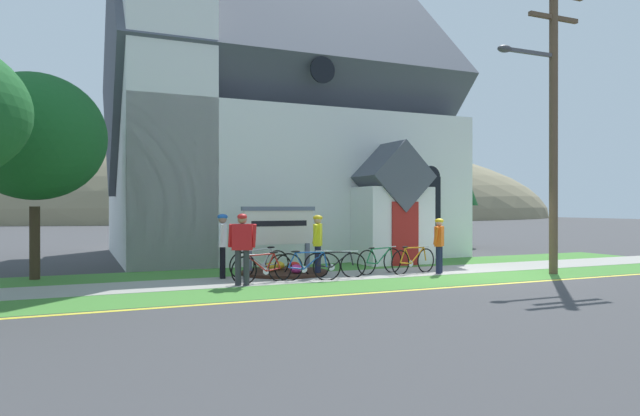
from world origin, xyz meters
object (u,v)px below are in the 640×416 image
at_px(bicycle_green, 307,266).
at_px(cyclist_in_red_jersey, 223,240).
at_px(church_sign, 279,228).
at_px(cyclist_in_orange_jersey, 439,242).
at_px(bicycle_blue, 260,263).
at_px(bicycle_yellow, 413,260).
at_px(bicycle_silver, 335,264).
at_px(cyclist_in_green_jersey, 318,240).
at_px(bicycle_black, 263,268).
at_px(cyclist_in_white_jersey, 242,243).
at_px(utility_pole, 551,107).
at_px(yard_deciduous_tree, 35,137).
at_px(bicycle_orange, 380,261).
at_px(roadside_conifer, 447,164).

distance_m(bicycle_green, cyclist_in_red_jersey, 2.42).
height_order(church_sign, cyclist_in_orange_jersey, church_sign).
relative_size(bicycle_blue, bicycle_yellow, 1.02).
relative_size(bicycle_yellow, cyclist_in_orange_jersey, 1.09).
xyz_separation_m(bicycle_silver, cyclist_in_green_jersey, (-0.27, 0.55, 0.64)).
distance_m(bicycle_black, bicycle_green, 1.20).
height_order(cyclist_in_red_jersey, cyclist_in_white_jersey, cyclist_in_white_jersey).
height_order(utility_pole, yard_deciduous_tree, utility_pole).
bearing_deg(bicycle_yellow, church_sign, 153.47).
bearing_deg(bicycle_yellow, bicycle_black, -177.61).
height_order(bicycle_black, bicycle_green, bicycle_green).
relative_size(bicycle_black, bicycle_blue, 0.97).
relative_size(church_sign, bicycle_orange, 1.35).
bearing_deg(utility_pole, cyclist_in_red_jersey, 162.74).
height_order(bicycle_black, bicycle_orange, bicycle_black).
relative_size(bicycle_blue, roadside_conifer, 0.29).
height_order(bicycle_yellow, cyclist_in_orange_jersey, cyclist_in_orange_jersey).
bearing_deg(bicycle_orange, cyclist_in_orange_jersey, -22.29).
bearing_deg(cyclist_in_green_jersey, yard_deciduous_tree, 162.22).
xyz_separation_m(bicycle_orange, cyclist_in_red_jersey, (-4.43, 0.72, 0.65)).
xyz_separation_m(bicycle_orange, utility_pole, (4.46, -2.04, 4.43)).
height_order(bicycle_silver, cyclist_in_green_jersey, cyclist_in_green_jersey).
distance_m(bicycle_yellow, yard_deciduous_tree, 10.93).
xyz_separation_m(cyclist_in_red_jersey, yard_deciduous_tree, (-4.62, 1.82, 2.76)).
distance_m(bicycle_orange, cyclist_in_orange_jersey, 1.81).
relative_size(utility_pole, roadside_conifer, 1.43).
bearing_deg(cyclist_in_green_jersey, cyclist_in_white_jersey, -156.82).
distance_m(bicycle_orange, bicycle_blue, 3.47).
height_order(bicycle_silver, roadside_conifer, roadside_conifer).
xyz_separation_m(bicycle_orange, cyclist_in_green_jersey, (-1.85, 0.23, 0.62)).
bearing_deg(roadside_conifer, yard_deciduous_tree, -161.81).
xyz_separation_m(bicycle_black, cyclist_in_white_jersey, (-0.62, -0.30, 0.68)).
relative_size(bicycle_black, cyclist_in_orange_jersey, 1.09).
distance_m(bicycle_orange, cyclist_in_white_jersey, 4.45).
xyz_separation_m(bicycle_black, utility_pole, (8.16, -1.52, 4.43)).
distance_m(bicycle_silver, bicycle_blue, 2.05).
bearing_deg(cyclist_in_orange_jersey, yard_deciduous_tree, 163.28).
relative_size(church_sign, bicycle_green, 1.38).
height_order(bicycle_blue, cyclist_in_red_jersey, cyclist_in_red_jersey).
bearing_deg(yard_deciduous_tree, cyclist_in_orange_jersey, -16.72).
relative_size(bicycle_silver, yard_deciduous_tree, 0.29).
distance_m(cyclist_in_orange_jersey, cyclist_in_white_jersey, 5.92).
bearing_deg(church_sign, bicycle_black, -119.95).
bearing_deg(bicycle_green, cyclist_in_orange_jersey, -0.89).
bearing_deg(bicycle_orange, roadside_conifer, 44.47).
bearing_deg(cyclist_in_green_jersey, church_sign, 121.57).
distance_m(church_sign, bicycle_blue, 1.51).
height_order(bicycle_black, cyclist_in_red_jersey, cyclist_in_red_jersey).
bearing_deg(cyclist_in_green_jersey, cyclist_in_orange_jersey, -14.47).
height_order(roadside_conifer, yard_deciduous_tree, roadside_conifer).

